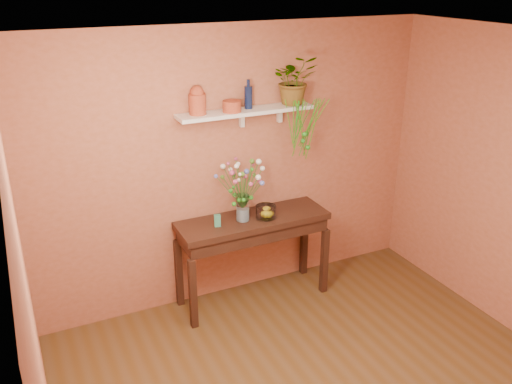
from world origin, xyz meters
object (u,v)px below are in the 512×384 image
Objects in this scene: glass_bowl at (266,212)px; glass_vase at (243,210)px; terracotta_jug at (197,101)px; blue_bottle at (248,97)px; sideboard at (253,230)px; spider_plant at (294,80)px; bouquet at (243,179)px.

glass_vase is at bearing 169.82° from glass_bowl.
blue_bottle reaches higher than terracotta_jug.
sideboard is 7.45× the size of glass_bowl.
spider_plant is 2.30× the size of glass_bowl.
bouquet is 0.43m from glass_bowl.
blue_bottle reaches higher than bouquet.
sideboard is 1.38m from terracotta_jug.
spider_plant reaches higher than sideboard.
bouquet is at bearing 168.45° from glass_bowl.
spider_plant reaches higher than terracotta_jug.
sideboard is 1.49m from spider_plant.
glass_vase is 0.31m from bouquet.
terracotta_jug is 0.97m from spider_plant.
sideboard is 3.24× the size of spider_plant.
bouquet is at bearing 39.22° from glass_vase.
glass_vase is (-0.11, -0.01, 0.24)m from sideboard.
blue_bottle is 1.06m from glass_vase.
bouquet is at bearing -166.87° from spider_plant.
spider_plant is at bearing 15.18° from sideboard.
blue_bottle is at bearing 111.94° from glass_bowl.
blue_bottle is at bearing 0.65° from terracotta_jug.
terracotta_jug is 0.50× the size of bouquet.
blue_bottle reaches higher than glass_bowl.
glass_bowl is (0.08, -0.21, -1.09)m from blue_bottle.
glass_bowl is (0.22, -0.04, -0.37)m from bouquet.
bouquet is at bearing -23.47° from terracotta_jug.
bouquet is (-0.11, -0.01, 0.55)m from sideboard.
glass_bowl is at bearing -154.19° from spider_plant.
spider_plant is (0.47, -0.02, 0.12)m from blue_bottle.
spider_plant reaches higher than blue_bottle.
bouquet is (-0.14, -0.16, -0.72)m from blue_bottle.
blue_bottle is 1.03× the size of glass_vase.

